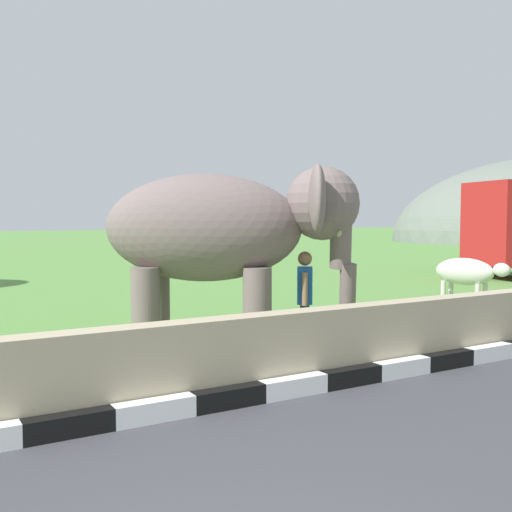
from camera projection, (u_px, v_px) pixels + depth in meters
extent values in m
cube|color=black|center=(69.00, 426.00, 5.97)|extent=(0.90, 0.20, 0.24)
cube|color=white|center=(154.00, 411.00, 6.43)|extent=(0.90, 0.20, 0.24)
cube|color=black|center=(228.00, 398.00, 6.88)|extent=(0.90, 0.20, 0.24)
cube|color=white|center=(293.00, 387.00, 7.34)|extent=(0.90, 0.20, 0.24)
cube|color=black|center=(351.00, 377.00, 7.80)|extent=(0.90, 0.20, 0.24)
cube|color=white|center=(402.00, 368.00, 8.26)|extent=(0.90, 0.20, 0.24)
cube|color=black|center=(447.00, 360.00, 8.71)|extent=(0.90, 0.20, 0.24)
cube|color=white|center=(488.00, 353.00, 9.17)|extent=(0.90, 0.20, 0.24)
cube|color=tan|center=(224.00, 359.00, 7.17)|extent=(28.00, 0.36, 1.00)
cylinder|color=slate|center=(258.00, 306.00, 9.99)|extent=(0.44, 0.44, 1.44)
cylinder|color=slate|center=(257.00, 315.00, 9.09)|extent=(0.44, 0.44, 1.44)
cylinder|color=slate|center=(157.00, 306.00, 10.02)|extent=(0.44, 0.44, 1.44)
cylinder|color=slate|center=(146.00, 315.00, 9.13)|extent=(0.44, 0.44, 1.44)
ellipsoid|color=slate|center=(204.00, 228.00, 9.47)|extent=(3.48, 3.00, 1.70)
sphere|color=slate|center=(323.00, 203.00, 9.41)|extent=(1.16, 1.16, 1.16)
ellipsoid|color=#D84C8C|center=(341.00, 194.00, 9.39)|extent=(0.64, 0.73, 0.44)
ellipsoid|color=slate|center=(310.00, 202.00, 10.19)|extent=(0.68, 0.89, 1.00)
ellipsoid|color=slate|center=(317.00, 198.00, 8.63)|extent=(0.68, 0.89, 1.00)
cylinder|color=slate|center=(341.00, 238.00, 9.44)|extent=(0.53, 0.56, 0.98)
cylinder|color=slate|center=(348.00, 289.00, 9.48)|extent=(0.42, 0.45, 0.83)
cone|color=beige|center=(335.00, 232.00, 9.71)|extent=(0.42, 0.55, 0.22)
cone|color=beige|center=(339.00, 232.00, 9.15)|extent=(0.42, 0.55, 0.22)
cylinder|color=navy|center=(305.00, 327.00, 9.77)|extent=(0.15, 0.15, 0.82)
cylinder|color=navy|center=(305.00, 330.00, 9.57)|extent=(0.15, 0.15, 0.82)
cube|color=#1E59B2|center=(305.00, 285.00, 9.63)|extent=(0.43, 0.47, 0.58)
cylinder|color=#9E7251|center=(305.00, 285.00, 9.89)|extent=(0.14, 0.15, 0.52)
cylinder|color=#9E7251|center=(305.00, 289.00, 9.37)|extent=(0.13, 0.13, 0.52)
sphere|color=#9E7251|center=(305.00, 259.00, 9.60)|extent=(0.23, 0.23, 0.23)
cylinder|color=black|center=(496.00, 262.00, 23.03)|extent=(1.04, 0.52, 1.00)
cylinder|color=beige|center=(485.00, 296.00, 14.34)|extent=(0.12, 0.12, 0.65)
cylinder|color=beige|center=(477.00, 297.00, 14.11)|extent=(0.12, 0.12, 0.65)
cylinder|color=beige|center=(451.00, 293.00, 15.02)|extent=(0.12, 0.12, 0.65)
cylinder|color=beige|center=(443.00, 294.00, 14.78)|extent=(0.12, 0.12, 0.65)
ellipsoid|color=beige|center=(464.00, 272.00, 14.52)|extent=(0.88, 1.59, 0.66)
ellipsoid|color=beige|center=(502.00, 270.00, 13.83)|extent=(0.33, 0.44, 0.32)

